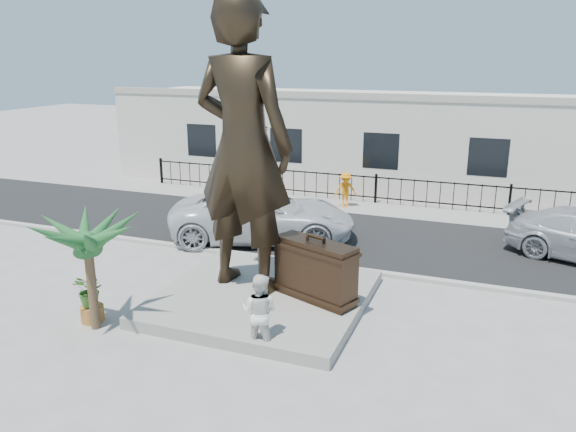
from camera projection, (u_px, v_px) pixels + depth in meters
name	position (u px, v px, depth m)	size (l,w,h in m)	color
ground	(258.00, 331.00, 13.29)	(100.00, 100.00, 0.00)	#9E9991
street	(347.00, 234.00, 20.47)	(40.00, 7.00, 0.01)	black
curb	(317.00, 265.00, 17.31)	(40.00, 0.25, 0.12)	#A5A399
far_sidewalk	(371.00, 207.00, 24.05)	(40.00, 2.50, 0.02)	#9E9991
plinth	(264.00, 297.00, 14.76)	(5.20, 5.20, 0.30)	gray
fence	(376.00, 190.00, 24.61)	(22.00, 0.10, 1.20)	black
building	(395.00, 140.00, 27.94)	(28.00, 7.00, 4.40)	silver
statue	(243.00, 147.00, 14.20)	(2.74, 1.80, 7.52)	black
suitcase	(315.00, 270.00, 14.13)	(2.18, 0.70, 1.54)	black
tourist	(260.00, 312.00, 12.28)	(0.85, 0.66, 1.76)	white
car_white	(263.00, 215.00, 19.63)	(2.93, 6.36, 1.77)	silver
worker	(346.00, 190.00, 23.87)	(0.97, 0.56, 1.50)	orange
palm_tree	(96.00, 328.00, 13.44)	(1.80, 1.80, 3.20)	#1D5023
planter	(92.00, 313.00, 13.73)	(0.56, 0.56, 0.40)	#A2672B
shrub	(90.00, 290.00, 13.56)	(0.74, 0.64, 0.82)	#3B6E24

